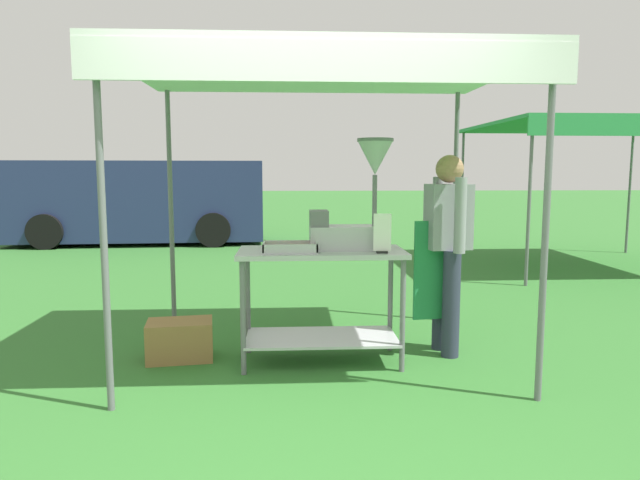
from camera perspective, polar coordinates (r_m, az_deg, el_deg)
ground_plane at (r=9.07m, az=-2.17°, el=-2.48°), size 70.00×70.00×0.00m
stall_canopy at (r=4.44m, az=0.07°, el=16.11°), size 2.93×2.17×2.28m
donut_cart at (r=4.37m, az=0.14°, el=-4.39°), size 1.27×0.61×0.88m
donut_tray at (r=4.22m, az=-3.02°, el=-0.91°), size 0.40×0.27×0.07m
donut_fryer at (r=4.36m, az=3.56°, el=3.47°), size 0.64×0.28×0.85m
menu_sign at (r=4.17m, az=6.30°, el=0.41°), size 0.13×0.05×0.29m
vendor at (r=4.65m, az=12.68°, el=-0.36°), size 0.46×0.54×1.61m
supply_crate at (r=4.67m, az=-13.94°, el=-9.77°), size 0.55×0.39×0.31m
van_navy at (r=12.42m, az=-17.64°, el=3.82°), size 5.20×2.28×1.69m
neighbour_tent at (r=9.66m, az=25.89°, el=10.17°), size 3.29×3.05×2.21m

